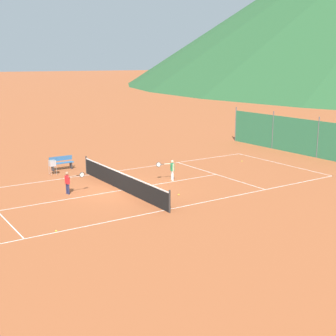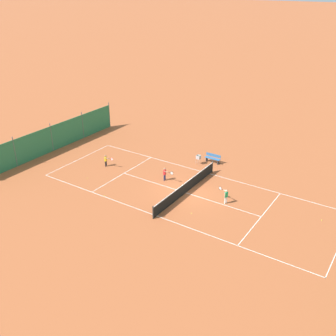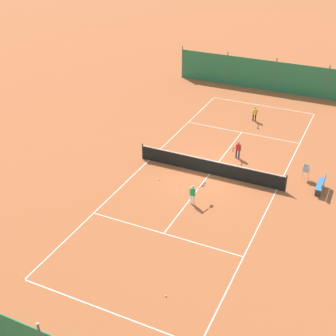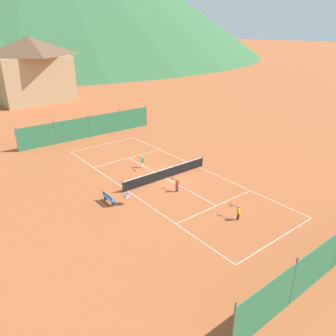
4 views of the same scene
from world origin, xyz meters
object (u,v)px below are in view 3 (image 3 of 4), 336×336
object	(u,v)px
ball_hopper	(306,169)
courtside_bench	(321,184)
player_far_baseline	(238,149)
tennis_ball_by_net_left	(182,129)
player_near_service	(255,113)
tennis_ball_far_corner	(218,116)
tennis_net	(210,167)
player_far_service	(193,193)
tennis_ball_near_corner	(166,296)
tennis_ball_service_box	(159,180)

from	to	relation	value
ball_hopper	courtside_bench	bearing A→B (deg)	137.34
player_far_baseline	tennis_ball_by_net_left	bearing A→B (deg)	-27.03
player_near_service	tennis_ball_far_corner	bearing A→B (deg)	4.98
tennis_ball_by_net_left	player_near_service	bearing A→B (deg)	-140.20
player_far_baseline	tennis_net	bearing A→B (deg)	71.20
player_far_service	courtside_bench	distance (m)	7.39
tennis_ball_far_corner	tennis_ball_near_corner	size ratio (longest dim) A/B	1.00
player_near_service	tennis_ball_by_net_left	bearing A→B (deg)	39.80
player_far_service	courtside_bench	size ratio (longest dim) A/B	0.79
player_far_baseline	ball_hopper	bearing A→B (deg)	170.39
player_far_baseline	tennis_ball_near_corner	xyz separation A→B (m)	(-1.02, 12.79, -0.65)
player_far_service	ball_hopper	distance (m)	7.22
player_near_service	tennis_ball_by_net_left	world-z (taller)	player_near_service
courtside_bench	tennis_ball_service_box	bearing A→B (deg)	18.00
tennis_net	tennis_ball_far_corner	world-z (taller)	tennis_net
tennis_net	tennis_ball_far_corner	xyz separation A→B (m)	(2.52, -8.43, -0.47)
player_far_baseline	ball_hopper	distance (m)	4.48
player_near_service	tennis_ball_service_box	size ratio (longest dim) A/B	16.70
tennis_ball_far_corner	ball_hopper	world-z (taller)	ball_hopper
player_near_service	tennis_ball_far_corner	size ratio (longest dim) A/B	16.70
tennis_ball_service_box	player_near_service	bearing A→B (deg)	-104.19
player_far_baseline	courtside_bench	bearing A→B (deg)	162.66
tennis_net	tennis_ball_service_box	xyz separation A→B (m)	(2.44, 1.96, -0.47)
tennis_ball_by_net_left	ball_hopper	size ratio (longest dim) A/B	0.07
tennis_net	tennis_ball_by_net_left	size ratio (longest dim) A/B	139.09
player_far_service	tennis_ball_by_net_left	bearing A→B (deg)	-62.87
tennis_ball_far_corner	tennis_ball_service_box	world-z (taller)	same
player_far_service	courtside_bench	xyz separation A→B (m)	(-6.04, -4.25, -0.24)
player_far_service	courtside_bench	bearing A→B (deg)	-144.88
tennis_ball_far_corner	tennis_ball_by_net_left	world-z (taller)	same
tennis_net	ball_hopper	bearing A→B (deg)	-160.78
courtside_bench	player_far_service	bearing A→B (deg)	35.12
tennis_ball_near_corner	player_near_service	bearing A→B (deg)	-84.98
player_near_service	courtside_bench	bearing A→B (deg)	128.11
player_near_service	courtside_bench	xyz separation A→B (m)	(-6.10, 7.77, -0.20)
tennis_ball_near_corner	ball_hopper	world-z (taller)	ball_hopper
player_far_baseline	tennis_ball_far_corner	size ratio (longest dim) A/B	17.67
player_far_service	tennis_ball_by_net_left	distance (m)	9.53
courtside_bench	tennis_ball_by_net_left	bearing A→B (deg)	-22.10
player_near_service	tennis_ball_near_corner	bearing A→B (deg)	95.02
ball_hopper	courtside_bench	xyz separation A→B (m)	(-1.04, 0.96, -0.20)
player_far_service	tennis_ball_near_corner	bearing A→B (deg)	103.17
tennis_net	courtside_bench	distance (m)	6.41
tennis_ball_near_corner	tennis_ball_by_net_left	bearing A→B (deg)	-68.80
player_far_baseline	tennis_ball_near_corner	distance (m)	12.84
player_far_service	ball_hopper	xyz separation A→B (m)	(-5.00, -5.20, -0.03)
player_far_service	tennis_ball_far_corner	distance (m)	12.13
tennis_net	tennis_ball_by_net_left	world-z (taller)	tennis_net
player_far_baseline	tennis_ball_by_net_left	xyz separation A→B (m)	(4.91, -2.51, -0.65)
player_near_service	player_far_baseline	distance (m)	6.10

